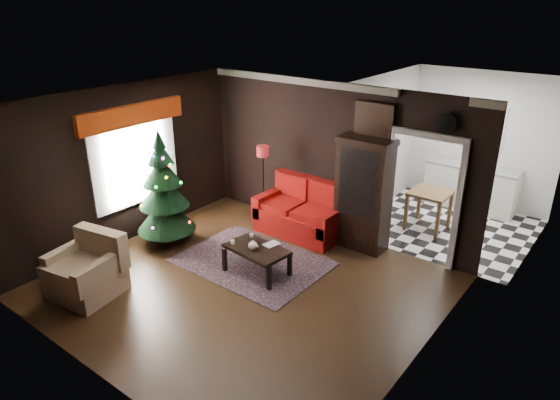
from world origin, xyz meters
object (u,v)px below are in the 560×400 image
Objects in this scene: loveseat at (301,208)px; coffee_table at (257,260)px; floor_lamp at (263,184)px; teapot at (253,245)px; wall_clock at (446,123)px; kitchen_table at (428,210)px; christmas_tree at (163,188)px; curio_cabinet at (363,197)px; armchair at (84,267)px.

loveseat is 1.70× the size of coffee_table.
teapot is (1.12, -1.62, -0.29)m from floor_lamp.
wall_clock is 0.43× the size of kitchen_table.
christmas_tree reaches higher than floor_lamp.
christmas_tree is 4.93m from kitchen_table.
christmas_tree is at bearing -135.38° from kitchen_table.
curio_cabinet is 2.00m from floor_lamp.
wall_clock reaches higher than kitchen_table.
kitchen_table is (0.65, 1.43, -0.57)m from curio_cabinet.
loveseat is at bearing -169.17° from curio_cabinet.
coffee_table is 3.13× the size of wall_clock.
coffee_table is (1.98, 0.15, -0.81)m from christmas_tree.
armchair is at bearing -79.35° from christmas_tree.
wall_clock is (1.20, 0.18, 1.43)m from curio_cabinet.
curio_cabinet reaches higher than teapot.
curio_cabinet is 4.61m from armchair.
curio_cabinet is at bearing 10.83° from loveseat.
curio_cabinet is at bearing 8.92° from floor_lamp.
loveseat is 2.45m from kitchen_table.
floor_lamp is at bearing 71.34° from armchair.
loveseat is 3.04m from wall_clock.
christmas_tree is 2.14m from coffee_table.
floor_lamp is 1.99m from coffee_table.
christmas_tree is at bearing -133.27° from loveseat.
christmas_tree is at bearing -116.84° from floor_lamp.
wall_clock is at bearing 45.78° from teapot.
coffee_table is at bearing 40.36° from armchair.
christmas_tree is at bearing -151.56° from wall_clock.
wall_clock is at bearing 9.66° from loveseat.
wall_clock reaches higher than loveseat.
christmas_tree is 4.77m from wall_clock.
loveseat is 0.89× the size of curio_cabinet.
wall_clock is (2.35, 0.40, 1.88)m from loveseat.
floor_lamp reaches higher than teapot.
floor_lamp is at bearing -171.23° from wall_clock.
coffee_table is 3.61m from kitchen_table.
kitchen_table is at bearing 48.86° from armchair.
floor_lamp is 3.18m from kitchen_table.
kitchen_table reaches higher than coffee_table.
loveseat is at bearing -170.34° from wall_clock.
coffee_table is at bearing 4.40° from christmas_tree.
armchair is (-1.33, -3.63, -0.04)m from loveseat.
wall_clock reaches higher than teapot.
armchair is 1.28× the size of kitchen_table.
wall_clock is at bearing 44.72° from coffee_table.
loveseat is at bearing 6.21° from floor_lamp.
kitchen_table is (1.80, 1.65, -0.12)m from loveseat.
curio_cabinet is 2.15m from coffee_table.
teapot reaches higher than coffee_table.
christmas_tree reaches higher than curio_cabinet.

